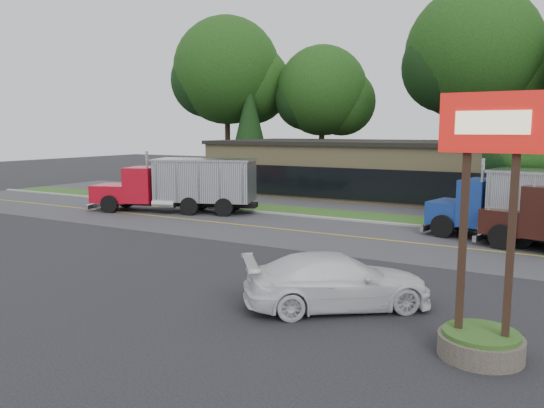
{
  "coord_description": "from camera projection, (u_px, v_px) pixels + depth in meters",
  "views": [
    {
      "loc": [
        12.05,
        -14.87,
        5.14
      ],
      "look_at": [
        0.25,
        5.89,
        1.8
      ],
      "focal_mm": 35.0,
      "sensor_mm": 36.0,
      "label": 1
    }
  ],
  "objects": [
    {
      "name": "dump_truck_red",
      "position": [
        183.0,
        184.0,
        33.13
      ],
      "size": [
        10.58,
        5.69,
        3.36
      ],
      "rotation": [
        0.0,
        0.0,
        3.47
      ],
      "color": "black",
      "rests_on": "ground"
    },
    {
      "name": "tree_far_b",
      "position": [
        324.0,
        95.0,
        52.42
      ],
      "size": [
        9.41,
        8.86,
        13.43
      ],
      "color": "#382619",
      "rests_on": "ground"
    },
    {
      "name": "strip_mall",
      "position": [
        421.0,
        171.0,
        40.55
      ],
      "size": [
        32.0,
        12.0,
        4.0
      ],
      "primitive_type": "cube",
      "color": "tan",
      "rests_on": "ground"
    },
    {
      "name": "far_parking",
      "position": [
        369.0,
        205.0,
        36.64
      ],
      "size": [
        60.0,
        7.0,
        0.02
      ],
      "primitive_type": "cube",
      "color": "#4D4D52",
      "rests_on": "ground"
    },
    {
      "name": "rally_car",
      "position": [
        337.0,
        281.0,
        15.39
      ],
      "size": [
        5.65,
        5.13,
        1.58
      ],
      "primitive_type": "imported",
      "rotation": [
        0.0,
        0.0,
        2.24
      ],
      "color": "white",
      "rests_on": "ground"
    },
    {
      "name": "tree_verge",
      "position": [
        529.0,
        151.0,
        26.89
      ],
      "size": [
        4.48,
        4.21,
        6.39
      ],
      "color": "#382619",
      "rests_on": "ground"
    },
    {
      "name": "tree_far_a",
      "position": [
        229.0,
        76.0,
        55.3
      ],
      "size": [
        11.8,
        11.11,
        16.83
      ],
      "color": "#382619",
      "rests_on": "ground"
    },
    {
      "name": "road",
      "position": [
        298.0,
        231.0,
        27.17
      ],
      "size": [
        60.0,
        8.0,
        0.02
      ],
      "primitive_type": "cube",
      "color": "#4D4D52",
      "rests_on": "ground"
    },
    {
      "name": "dump_truck_blue",
      "position": [
        518.0,
        204.0,
        24.15
      ],
      "size": [
        7.39,
        3.89,
        3.36
      ],
      "rotation": [
        0.0,
        0.0,
        2.95
      ],
      "color": "black",
      "rests_on": "ground"
    },
    {
      "name": "tree_far_c",
      "position": [
        475.0,
        60.0,
        45.24
      ],
      "size": [
        12.12,
        11.4,
        17.28
      ],
      "color": "#382619",
      "rests_on": "ground"
    },
    {
      "name": "evergreen_left",
      "position": [
        250.0,
        126.0,
        52.31
      ],
      "size": [
        4.4,
        4.4,
        10.01
      ],
      "color": "#382619",
      "rests_on": "ground"
    },
    {
      "name": "grass_verge",
      "position": [
        342.0,
        215.0,
        32.33
      ],
      "size": [
        60.0,
        3.4,
        0.03
      ],
      "primitive_type": "cube",
      "color": "#21521C",
      "rests_on": "ground"
    },
    {
      "name": "center_line",
      "position": [
        298.0,
        231.0,
        27.17
      ],
      "size": [
        60.0,
        0.12,
        0.01
      ],
      "primitive_type": "cube",
      "color": "gold",
      "rests_on": "ground"
    },
    {
      "name": "curb",
      "position": [
        330.0,
        219.0,
        30.78
      ],
      "size": [
        60.0,
        0.3,
        0.12
      ],
      "primitive_type": "cube",
      "color": "#9E9E99",
      "rests_on": "ground"
    },
    {
      "name": "bilo_sign",
      "position": [
        485.0,
        271.0,
        11.85
      ],
      "size": [
        2.2,
        1.9,
        5.95
      ],
      "color": "#6B6054",
      "rests_on": "ground"
    },
    {
      "name": "ground",
      "position": [
        187.0,
        271.0,
        19.42
      ],
      "size": [
        140.0,
        140.0,
        0.0
      ],
      "primitive_type": "plane",
      "color": "#2D2D32",
      "rests_on": "ground"
    }
  ]
}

